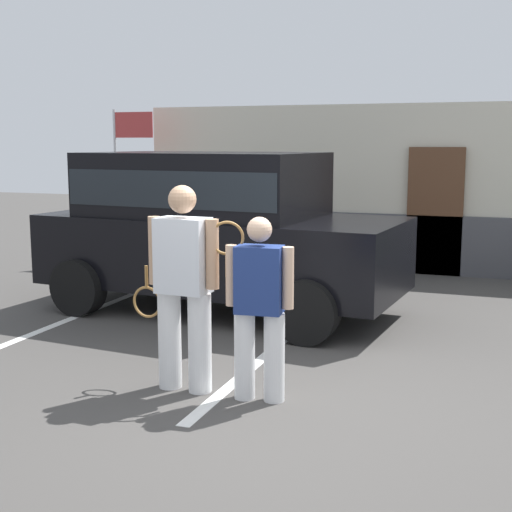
{
  "coord_description": "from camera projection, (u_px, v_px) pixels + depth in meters",
  "views": [
    {
      "loc": [
        1.93,
        -5.39,
        2.18
      ],
      "look_at": [
        -0.46,
        1.2,
        1.05
      ],
      "focal_mm": 49.68,
      "sensor_mm": 36.0,
      "label": 1
    }
  ],
  "objects": [
    {
      "name": "ground_plane",
      "position": [
        259.0,
        402.0,
        6.0
      ],
      "size": [
        40.0,
        40.0,
        0.0
      ],
      "primitive_type": "plane",
      "color": "#423F3D"
    },
    {
      "name": "parking_stripe_0",
      "position": [
        52.0,
        326.0,
        8.47
      ],
      "size": [
        0.12,
        4.4,
        0.01
      ],
      "primitive_type": "cube",
      "color": "silver",
      "rests_on": "ground_plane"
    },
    {
      "name": "parking_stripe_1",
      "position": [
        273.0,
        349.0,
        7.52
      ],
      "size": [
        0.12,
        4.4,
        0.01
      ],
      "primitive_type": "cube",
      "color": "silver",
      "rests_on": "ground_plane"
    },
    {
      "name": "house_frontage",
      "position": [
        393.0,
        193.0,
        12.0
      ],
      "size": [
        8.89,
        0.4,
        2.81
      ],
      "color": "beige",
      "rests_on": "ground_plane"
    },
    {
      "name": "parked_suv",
      "position": [
        213.0,
        224.0,
        9.09
      ],
      "size": [
        4.75,
        2.5,
        2.05
      ],
      "rotation": [
        0.0,
        0.0,
        -0.09
      ],
      "color": "black",
      "rests_on": "ground_plane"
    },
    {
      "name": "tennis_player_man",
      "position": [
        183.0,
        286.0,
        6.18
      ],
      "size": [
        0.92,
        0.3,
        1.82
      ],
      "rotation": [
        0.0,
        0.0,
        3.1
      ],
      "color": "white",
      "rests_on": "ground_plane"
    },
    {
      "name": "tennis_player_woman",
      "position": [
        259.0,
        305.0,
        5.95
      ],
      "size": [
        0.73,
        0.28,
        1.57
      ],
      "rotation": [
        0.0,
        0.0,
        3.25
      ],
      "color": "white",
      "rests_on": "ground_plane"
    },
    {
      "name": "flag_pole",
      "position": [
        125.0,
        156.0,
        12.72
      ],
      "size": [
        0.8,
        0.05,
        2.76
      ],
      "color": "silver",
      "rests_on": "ground_plane"
    }
  ]
}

